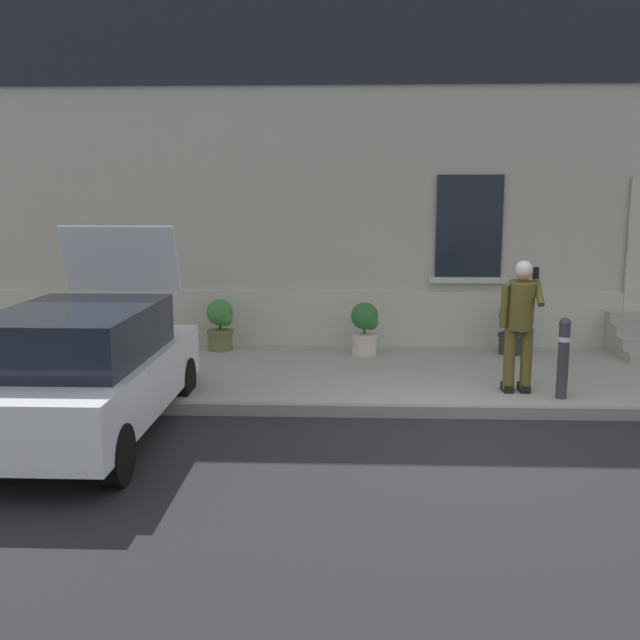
# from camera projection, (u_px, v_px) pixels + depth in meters

# --- Properties ---
(ground_plane) EXTENTS (80.00, 80.00, 0.00)m
(ground_plane) POSITION_uv_depth(u_px,v_px,m) (472.00, 443.00, 8.06)
(ground_plane) COLOR #232326
(sidewalk) EXTENTS (24.00, 3.60, 0.15)m
(sidewalk) POSITION_uv_depth(u_px,v_px,m) (441.00, 375.00, 10.80)
(sidewalk) COLOR #99968E
(sidewalk) RESTS_ON ground
(curb_edge) EXTENTS (24.00, 0.12, 0.15)m
(curb_edge) POSITION_uv_depth(u_px,v_px,m) (459.00, 412.00, 8.97)
(curb_edge) COLOR gray
(curb_edge) RESTS_ON ground
(building_facade) EXTENTS (24.00, 1.52, 7.50)m
(building_facade) POSITION_uv_depth(u_px,v_px,m) (430.00, 136.00, 12.64)
(building_facade) COLOR #B2AD9E
(building_facade) RESTS_ON ground
(hatchback_car_white) EXTENTS (1.80, 4.07, 2.34)m
(hatchback_car_white) POSITION_uv_depth(u_px,v_px,m) (84.00, 368.00, 8.15)
(hatchback_car_white) COLOR white
(hatchback_car_white) RESTS_ON ground
(bollard_near_person) EXTENTS (0.15, 0.15, 1.04)m
(bollard_near_person) POSITION_uv_depth(u_px,v_px,m) (563.00, 355.00, 9.21)
(bollard_near_person) COLOR #333338
(bollard_near_person) RESTS_ON sidewalk
(person_on_phone) EXTENTS (0.51, 0.49, 1.75)m
(person_on_phone) POSITION_uv_depth(u_px,v_px,m) (520.00, 318.00, 9.38)
(person_on_phone) COLOR #514C1E
(person_on_phone) RESTS_ON sidewalk
(planter_olive) EXTENTS (0.44, 0.44, 0.86)m
(planter_olive) POSITION_uv_depth(u_px,v_px,m) (220.00, 323.00, 12.14)
(planter_olive) COLOR #606B38
(planter_olive) RESTS_ON sidewalk
(planter_cream) EXTENTS (0.44, 0.44, 0.86)m
(planter_cream) POSITION_uv_depth(u_px,v_px,m) (365.00, 327.00, 11.78)
(planter_cream) COLOR beige
(planter_cream) RESTS_ON sidewalk
(planter_charcoal) EXTENTS (0.44, 0.44, 0.86)m
(planter_charcoal) POSITION_uv_depth(u_px,v_px,m) (513.00, 326.00, 11.84)
(planter_charcoal) COLOR #2D2D30
(planter_charcoal) RESTS_ON sidewalk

